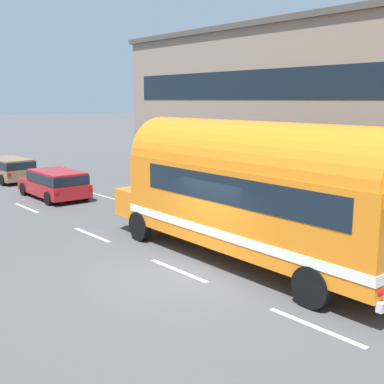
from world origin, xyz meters
The scene contains 6 objects.
ground_plane centered at (0.00, 0.00, 0.00)m, with size 300.00×300.00×0.00m, color #4C4C4F.
lane_markings centered at (2.81, 12.51, 0.00)m, with size 4.11×80.00×0.01m.
roadside_building centered at (11.95, 2.41, 3.92)m, with size 10.05×21.66×7.84m.
painted_bus centered at (1.97, -0.89, 2.30)m, with size 2.79×11.67×4.12m.
car_lead centered at (1.95, 12.32, 0.80)m, with size 2.11×4.51×1.37m.
car_second centered at (2.14, 18.90, 0.79)m, with size 2.11×4.53×1.37m.
Camera 1 is at (-8.26, -9.84, 4.70)m, focal length 46.37 mm.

